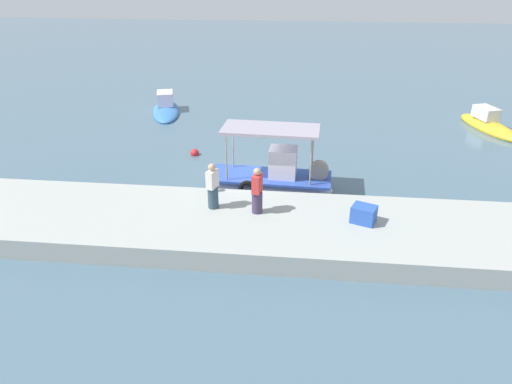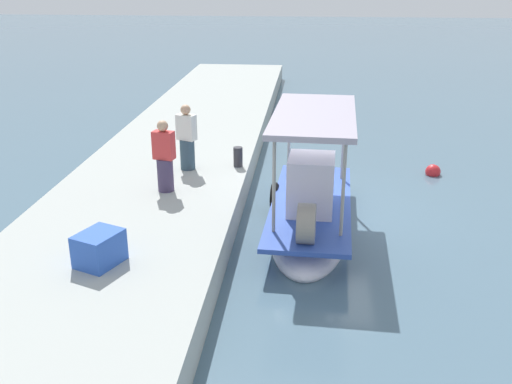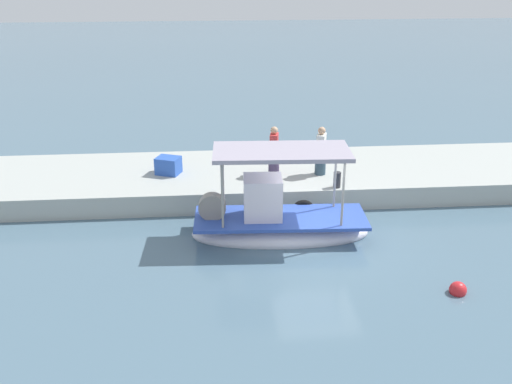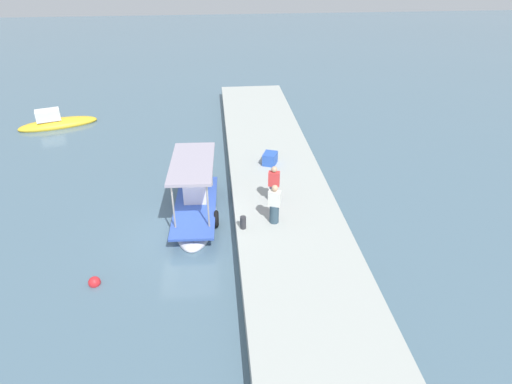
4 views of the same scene
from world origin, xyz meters
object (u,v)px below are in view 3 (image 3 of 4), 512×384
at_px(fisherman_by_crate, 274,153).
at_px(marker_buoy, 458,290).
at_px(main_fishing_boat, 277,222).
at_px(fisherman_near_bollard, 321,153).
at_px(mooring_bollard, 337,180).
at_px(cargo_crate, 168,165).

distance_m(fisherman_by_crate, marker_buoy, 8.01).
xyz_separation_m(main_fishing_boat, fisherman_near_bollard, (-1.87, -3.19, 1.03)).
height_order(mooring_bollard, cargo_crate, cargo_crate).
bearing_deg(cargo_crate, fisherman_near_bollard, 174.62).
distance_m(main_fishing_boat, cargo_crate, 5.02).
bearing_deg(marker_buoy, fisherman_near_bollard, -71.53).
bearing_deg(fisherman_near_bollard, mooring_bollard, 104.03).
height_order(main_fishing_boat, fisherman_by_crate, main_fishing_boat).
height_order(fisherman_near_bollard, cargo_crate, fisherman_near_bollard).
relative_size(main_fishing_boat, mooring_bollard, 10.24).
bearing_deg(fisherman_by_crate, mooring_bollard, 142.62).
height_order(fisherman_near_bollard, marker_buoy, fisherman_near_bollard).
xyz_separation_m(fisherman_near_bollard, marker_buoy, (-2.24, 6.71, -1.41)).
distance_m(fisherman_near_bollard, cargo_crate, 5.28).
height_order(main_fishing_boat, mooring_bollard, main_fishing_boat).
height_order(cargo_crate, marker_buoy, cargo_crate).
height_order(main_fishing_boat, cargo_crate, main_fishing_boat).
height_order(fisherman_near_bollard, mooring_bollard, fisherman_near_bollard).
height_order(main_fishing_boat, fisherman_near_bollard, main_fishing_boat).
height_order(fisherman_by_crate, cargo_crate, fisherman_by_crate).
xyz_separation_m(main_fishing_boat, cargo_crate, (3.37, -3.68, 0.55)).
xyz_separation_m(main_fishing_boat, fisherman_by_crate, (-0.28, -3.38, 1.02)).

